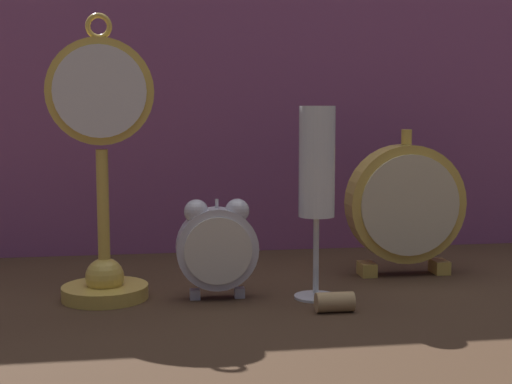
# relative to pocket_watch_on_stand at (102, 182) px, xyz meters

# --- Properties ---
(ground_plane) EXTENTS (4.00, 4.00, 0.00)m
(ground_plane) POSITION_rel_pocket_watch_on_stand_xyz_m (0.18, -0.06, -0.14)
(ground_plane) COLOR #422D1E
(fabric_backdrop_drape) EXTENTS (1.22, 0.01, 0.60)m
(fabric_backdrop_drape) POSITION_rel_pocket_watch_on_stand_xyz_m (0.18, 0.27, 0.16)
(fabric_backdrop_drape) COLOR #8E4C7F
(fabric_backdrop_drape) RESTS_ON ground_plane
(pocket_watch_on_stand) EXTENTS (0.12, 0.10, 0.33)m
(pocket_watch_on_stand) POSITION_rel_pocket_watch_on_stand_xyz_m (0.00, 0.00, 0.00)
(pocket_watch_on_stand) COLOR gold
(pocket_watch_on_stand) RESTS_ON ground_plane
(alarm_clock_twin_bell) EXTENTS (0.10, 0.03, 0.12)m
(alarm_clock_twin_bell) POSITION_rel_pocket_watch_on_stand_xyz_m (0.13, -0.02, -0.07)
(alarm_clock_twin_bell) COLOR silver
(alarm_clock_twin_bell) RESTS_ON ground_plane
(mantel_clock_silver) EXTENTS (0.16, 0.04, 0.20)m
(mantel_clock_silver) POSITION_rel_pocket_watch_on_stand_xyz_m (0.39, 0.07, -0.04)
(mantel_clock_silver) COLOR gold
(mantel_clock_silver) RESTS_ON ground_plane
(champagne_flute) EXTENTS (0.05, 0.05, 0.23)m
(champagne_flute) POSITION_rel_pocket_watch_on_stand_xyz_m (0.25, -0.03, 0.01)
(champagne_flute) COLOR silver
(champagne_flute) RESTS_ON ground_plane
(wine_cork) EXTENTS (0.04, 0.02, 0.02)m
(wine_cork) POSITION_rel_pocket_watch_on_stand_xyz_m (0.25, -0.09, -0.13)
(wine_cork) COLOR tan
(wine_cork) RESTS_ON ground_plane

